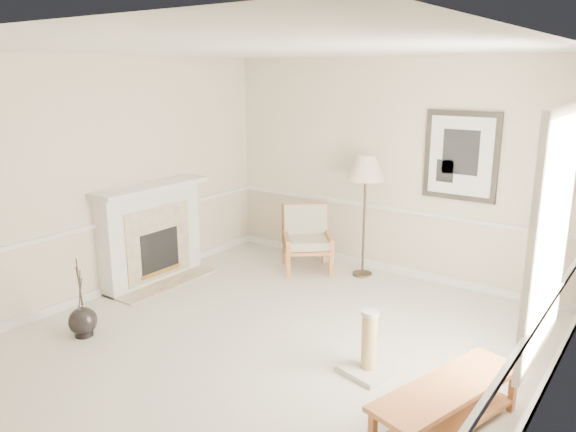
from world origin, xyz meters
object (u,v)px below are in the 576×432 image
at_px(armchair, 307,235).
at_px(scratching_post, 369,354).
at_px(bench, 448,401).
at_px(floor_lamp, 366,171).
at_px(floor_vase, 83,322).

bearing_deg(armchair, scratching_post, -85.59).
bearing_deg(bench, scratching_post, 153.75).
height_order(armchair, floor_lamp, floor_lamp).
bearing_deg(floor_lamp, bench, -51.18).
bearing_deg(floor_vase, bench, 9.66).
distance_m(armchair, bench, 3.91).
xyz_separation_m(floor_lamp, bench, (2.18, -2.71, -1.17)).
bearing_deg(bench, floor_lamp, 128.82).
relative_size(floor_lamp, bench, 1.11).
xyz_separation_m(bench, scratching_post, (-0.90, 0.45, -0.08)).
relative_size(armchair, scratching_post, 1.58).
bearing_deg(floor_vase, floor_lamp, 65.56).
distance_m(floor_vase, floor_lamp, 3.88).
distance_m(floor_vase, bench, 3.75).
height_order(armchair, bench, armchair).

